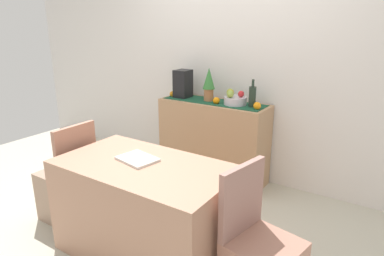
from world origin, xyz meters
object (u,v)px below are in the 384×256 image
at_px(open_book, 137,159).
at_px(sideboard_console, 213,141).
at_px(chair_near_window, 69,190).
at_px(wine_bottle, 252,96).
at_px(potted_plant, 209,83).
at_px(coffee_maker, 183,84).
at_px(dining_table, 146,210).
at_px(fruit_bowl, 235,101).

bearing_deg(open_book, sideboard_console, 107.20).
bearing_deg(sideboard_console, chair_near_window, -114.70).
xyz_separation_m(sideboard_console, wine_bottle, (0.44, -0.00, 0.55)).
bearing_deg(wine_bottle, potted_plant, 180.00).
bearing_deg(coffee_maker, chair_near_window, -100.08).
bearing_deg(sideboard_console, coffee_maker, 180.00).
bearing_deg(sideboard_console, dining_table, -80.09).
height_order(potted_plant, chair_near_window, potted_plant).
relative_size(potted_plant, dining_table, 0.28).
height_order(dining_table, open_book, open_book).
height_order(fruit_bowl, dining_table, fruit_bowl).
bearing_deg(open_book, fruit_bowl, 96.92).
relative_size(coffee_maker, dining_table, 0.24).
height_order(wine_bottle, chair_near_window, wine_bottle).
bearing_deg(open_book, dining_table, -8.01).
distance_m(fruit_bowl, coffee_maker, 0.67).
height_order(fruit_bowl, wine_bottle, wine_bottle).
xyz_separation_m(dining_table, chair_near_window, (-0.91, -0.00, -0.10)).
bearing_deg(fruit_bowl, potted_plant, 180.00).
height_order(fruit_bowl, potted_plant, potted_plant).
distance_m(fruit_bowl, wine_bottle, 0.20).
distance_m(wine_bottle, open_book, 1.46).
xyz_separation_m(fruit_bowl, open_book, (-0.09, -1.41, -0.18)).
distance_m(fruit_bowl, open_book, 1.42).
xyz_separation_m(potted_plant, chair_near_window, (-0.59, -1.44, -0.82)).
bearing_deg(chair_near_window, fruit_bowl, 57.53).
xyz_separation_m(fruit_bowl, coffee_maker, (-0.66, 0.00, 0.11)).
height_order(sideboard_console, coffee_maker, coffee_maker).
relative_size(coffee_maker, potted_plant, 0.87).
bearing_deg(dining_table, open_book, 161.40).
bearing_deg(coffee_maker, potted_plant, 0.00).
relative_size(wine_bottle, coffee_maker, 0.90).
relative_size(sideboard_console, fruit_bowl, 5.10).
xyz_separation_m(fruit_bowl, potted_plant, (-0.32, 0.00, 0.15)).
relative_size(open_book, chair_near_window, 0.31).
bearing_deg(wine_bottle, dining_table, -97.46).
bearing_deg(dining_table, sideboard_console, 99.91).
distance_m(open_book, chair_near_window, 0.96).
relative_size(sideboard_console, dining_table, 0.93).
xyz_separation_m(wine_bottle, dining_table, (-0.19, -1.44, -0.63)).
height_order(coffee_maker, chair_near_window, coffee_maker).
bearing_deg(chair_near_window, sideboard_console, 65.30).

